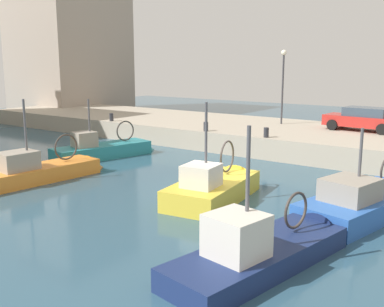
{
  "coord_description": "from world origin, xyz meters",
  "views": [
    {
      "loc": [
        -14.96,
        -9.32,
        5.24
      ],
      "look_at": [
        1.35,
        2.62,
        1.2
      ],
      "focal_mm": 42.82,
      "sensor_mm": 36.0,
      "label": 1
    }
  ],
  "objects_px": {
    "mooring_bollard_south": "(266,132)",
    "fishing_boat_teal": "(107,155)",
    "fishing_boat_orange": "(42,177)",
    "mooring_bollard_north": "(111,117)",
    "quay_streetlamp": "(283,74)",
    "fishing_boat_yellow": "(217,195)",
    "parked_car_red": "(363,119)",
    "fishing_boat_navy": "(267,258)",
    "mooring_bollard_mid": "(206,127)",
    "fishing_boat_blue": "(368,210)"
  },
  "relations": [
    {
      "from": "fishing_boat_teal",
      "to": "quay_streetlamp",
      "type": "bearing_deg",
      "value": -28.63
    },
    {
      "from": "fishing_boat_blue",
      "to": "fishing_boat_yellow",
      "type": "relative_size",
      "value": 1.19
    },
    {
      "from": "fishing_boat_blue",
      "to": "fishing_boat_teal",
      "type": "xyz_separation_m",
      "value": [
        1.39,
        14.7,
        -0.02
      ]
    },
    {
      "from": "mooring_bollard_south",
      "to": "mooring_bollard_mid",
      "type": "xyz_separation_m",
      "value": [
        0.0,
        4.0,
        0.0
      ]
    },
    {
      "from": "fishing_boat_navy",
      "to": "parked_car_red",
      "type": "distance_m",
      "value": 17.93
    },
    {
      "from": "fishing_boat_blue",
      "to": "fishing_boat_yellow",
      "type": "bearing_deg",
      "value": 106.5
    },
    {
      "from": "fishing_boat_navy",
      "to": "quay_streetlamp",
      "type": "distance_m",
      "value": 19.85
    },
    {
      "from": "fishing_boat_orange",
      "to": "mooring_bollard_south",
      "type": "height_order",
      "value": "fishing_boat_orange"
    },
    {
      "from": "quay_streetlamp",
      "to": "fishing_boat_orange",
      "type": "bearing_deg",
      "value": 165.02
    },
    {
      "from": "fishing_boat_yellow",
      "to": "fishing_boat_orange",
      "type": "bearing_deg",
      "value": 106.94
    },
    {
      "from": "quay_streetlamp",
      "to": "mooring_bollard_north",
      "type": "bearing_deg",
      "value": 118.94
    },
    {
      "from": "mooring_bollard_north",
      "to": "mooring_bollard_mid",
      "type": "bearing_deg",
      "value": -90.0
    },
    {
      "from": "fishing_boat_blue",
      "to": "mooring_bollard_north",
      "type": "relative_size",
      "value": 12.31
    },
    {
      "from": "fishing_boat_orange",
      "to": "mooring_bollard_north",
      "type": "height_order",
      "value": "fishing_boat_orange"
    },
    {
      "from": "parked_car_red",
      "to": "quay_streetlamp",
      "type": "distance_m",
      "value": 5.87
    },
    {
      "from": "fishing_boat_teal",
      "to": "mooring_bollard_south",
      "type": "relative_size",
      "value": 11.93
    },
    {
      "from": "fishing_boat_yellow",
      "to": "mooring_bollard_south",
      "type": "relative_size",
      "value": 10.38
    },
    {
      "from": "fishing_boat_navy",
      "to": "mooring_bollard_north",
      "type": "bearing_deg",
      "value": 56.69
    },
    {
      "from": "fishing_boat_teal",
      "to": "mooring_bollard_north",
      "type": "bearing_deg",
      "value": 43.51
    },
    {
      "from": "fishing_boat_blue",
      "to": "mooring_bollard_south",
      "type": "xyz_separation_m",
      "value": [
        6.16,
        7.22,
        1.35
      ]
    },
    {
      "from": "mooring_bollard_mid",
      "to": "mooring_bollard_north",
      "type": "distance_m",
      "value": 8.0
    },
    {
      "from": "mooring_bollard_north",
      "to": "quay_streetlamp",
      "type": "relative_size",
      "value": 0.11
    },
    {
      "from": "mooring_bollard_mid",
      "to": "fishing_boat_orange",
      "type": "bearing_deg",
      "value": 168.8
    },
    {
      "from": "fishing_boat_orange",
      "to": "fishing_boat_teal",
      "type": "bearing_deg",
      "value": 15.19
    },
    {
      "from": "mooring_bollard_mid",
      "to": "fishing_boat_navy",
      "type": "bearing_deg",
      "value": -139.49
    },
    {
      "from": "fishing_boat_teal",
      "to": "mooring_bollard_north",
      "type": "distance_m",
      "value": 6.72
    },
    {
      "from": "fishing_boat_navy",
      "to": "fishing_boat_orange",
      "type": "distance_m",
      "value": 12.39
    },
    {
      "from": "fishing_boat_navy",
      "to": "mooring_bollard_north",
      "type": "relative_size",
      "value": 12.2
    },
    {
      "from": "fishing_boat_teal",
      "to": "parked_car_red",
      "type": "height_order",
      "value": "fishing_boat_teal"
    },
    {
      "from": "fishing_boat_navy",
      "to": "mooring_bollard_north",
      "type": "height_order",
      "value": "fishing_boat_navy"
    },
    {
      "from": "mooring_bollard_south",
      "to": "mooring_bollard_mid",
      "type": "relative_size",
      "value": 1.0
    },
    {
      "from": "fishing_boat_orange",
      "to": "mooring_bollard_north",
      "type": "relative_size",
      "value": 12.41
    },
    {
      "from": "mooring_bollard_south",
      "to": "fishing_boat_teal",
      "type": "bearing_deg",
      "value": 122.56
    },
    {
      "from": "fishing_boat_orange",
      "to": "fishing_boat_navy",
      "type": "bearing_deg",
      "value": -98.51
    },
    {
      "from": "fishing_boat_teal",
      "to": "quay_streetlamp",
      "type": "relative_size",
      "value": 1.36
    },
    {
      "from": "fishing_boat_blue",
      "to": "quay_streetlamp",
      "type": "xyz_separation_m",
      "value": [
        11.81,
        9.01,
        4.33
      ]
    },
    {
      "from": "parked_car_red",
      "to": "mooring_bollard_south",
      "type": "relative_size",
      "value": 8.04
    },
    {
      "from": "fishing_boat_blue",
      "to": "fishing_boat_teal",
      "type": "distance_m",
      "value": 14.76
    },
    {
      "from": "fishing_boat_yellow",
      "to": "parked_car_red",
      "type": "distance_m",
      "value": 13.62
    },
    {
      "from": "fishing_boat_teal",
      "to": "parked_car_red",
      "type": "relative_size",
      "value": 1.48
    },
    {
      "from": "fishing_boat_navy",
      "to": "fishing_boat_orange",
      "type": "bearing_deg",
      "value": 81.49
    },
    {
      "from": "fishing_boat_navy",
      "to": "mooring_bollard_south",
      "type": "bearing_deg",
      "value": 27.5
    },
    {
      "from": "fishing_boat_blue",
      "to": "mooring_bollard_north",
      "type": "distance_m",
      "value": 20.23
    },
    {
      "from": "fishing_boat_navy",
      "to": "quay_streetlamp",
      "type": "bearing_deg",
      "value": 24.46
    },
    {
      "from": "fishing_boat_navy",
      "to": "fishing_boat_teal",
      "type": "distance_m",
      "value": 15.49
    },
    {
      "from": "fishing_boat_teal",
      "to": "mooring_bollard_south",
      "type": "xyz_separation_m",
      "value": [
        4.77,
        -7.47,
        1.37
      ]
    },
    {
      "from": "fishing_boat_yellow",
      "to": "mooring_bollard_mid",
      "type": "xyz_separation_m",
      "value": [
        7.75,
        5.87,
        1.37
      ]
    },
    {
      "from": "fishing_boat_orange",
      "to": "quay_streetlamp",
      "type": "distance_m",
      "value": 16.92
    },
    {
      "from": "mooring_bollard_north",
      "to": "quay_streetlamp",
      "type": "xyz_separation_m",
      "value": [
        5.65,
        -10.22,
        2.98
      ]
    },
    {
      "from": "fishing_boat_navy",
      "to": "mooring_bollard_mid",
      "type": "xyz_separation_m",
      "value": [
        11.98,
        10.24,
        1.33
      ]
    }
  ]
}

